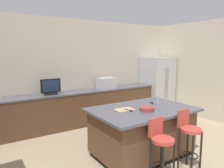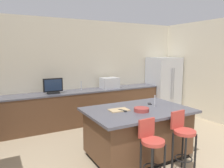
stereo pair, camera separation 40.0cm
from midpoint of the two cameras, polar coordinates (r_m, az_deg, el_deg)
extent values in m
cube|color=beige|center=(6.09, -6.62, 3.43)|extent=(6.83, 0.12, 2.80)
cube|color=brown|center=(5.88, -5.85, -6.29)|extent=(4.55, 0.60, 0.87)
cube|color=#4C4C56|center=(5.78, -5.92, -1.93)|extent=(4.57, 0.62, 0.04)
cube|color=black|center=(4.29, 9.44, -17.73)|extent=(1.63, 1.01, 0.09)
cube|color=brown|center=(4.12, 9.59, -12.34)|extent=(1.71, 1.09, 0.77)
cube|color=#4C4C56|center=(3.99, 9.73, -6.85)|extent=(1.87, 1.25, 0.04)
cube|color=#B7BABF|center=(7.21, 14.91, -0.20)|extent=(0.90, 0.77, 1.75)
cylinder|color=gray|center=(6.88, 17.08, 0.04)|extent=(0.02, 0.02, 0.96)
cylinder|color=gray|center=(6.93, 17.54, 0.08)|extent=(0.02, 0.02, 0.96)
cube|color=#B7BABF|center=(6.11, 1.24, 0.27)|extent=(0.48, 0.36, 0.30)
cube|color=black|center=(5.48, -13.21, -2.24)|extent=(0.28, 0.16, 0.05)
cube|color=black|center=(5.45, -13.28, -0.27)|extent=(0.47, 0.05, 0.33)
cube|color=#1E2D47|center=(5.42, -13.20, -0.31)|extent=(0.42, 0.01, 0.28)
cylinder|color=#B2B2B7|center=(5.85, -6.20, -0.44)|extent=(0.02, 0.02, 0.24)
cylinder|color=#B2B2B7|center=(4.20, 13.91, -4.35)|extent=(0.02, 0.02, 0.22)
cylinder|color=#B23D33|center=(3.33, 14.28, -14.59)|extent=(0.34, 0.34, 0.05)
cube|color=#B23D33|center=(3.37, 12.54, -11.24)|extent=(0.29, 0.05, 0.28)
cylinder|color=black|center=(3.48, 17.09, -19.71)|extent=(0.03, 0.03, 0.61)
cylinder|color=black|center=(3.48, 11.04, -19.53)|extent=(0.03, 0.03, 0.61)
cylinder|color=black|center=(3.63, 14.07, -18.36)|extent=(0.03, 0.03, 0.61)
torus|color=black|center=(3.51, 14.02, -20.72)|extent=(0.28, 0.28, 0.02)
cylinder|color=#B23D33|center=(3.71, 21.68, -11.72)|extent=(0.34, 0.34, 0.05)
cube|color=#B23D33|center=(3.74, 19.93, -8.79)|extent=(0.29, 0.06, 0.28)
cylinder|color=black|center=(3.69, 21.83, -17.86)|extent=(0.03, 0.03, 0.66)
cylinder|color=black|center=(3.87, 24.01, -16.67)|extent=(0.03, 0.03, 0.66)
cylinder|color=black|center=(3.82, 18.70, -16.77)|extent=(0.03, 0.03, 0.66)
cylinder|color=black|center=(4.00, 20.96, -15.69)|extent=(0.03, 0.03, 0.66)
torus|color=black|center=(3.88, 21.31, -17.83)|extent=(0.28, 0.28, 0.02)
cylinder|color=#993833|center=(3.83, 10.77, -6.68)|extent=(0.26, 0.26, 0.07)
cube|color=black|center=(4.40, 12.46, -5.12)|extent=(0.14, 0.16, 0.01)
cube|color=black|center=(3.81, 5.81, -7.02)|extent=(0.10, 0.18, 0.02)
cube|color=tan|center=(3.84, 4.85, -6.87)|extent=(0.36, 0.25, 0.02)
camera|label=1|loc=(0.20, -87.68, 0.35)|focal=34.69mm
camera|label=2|loc=(0.20, 92.32, -0.35)|focal=34.69mm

